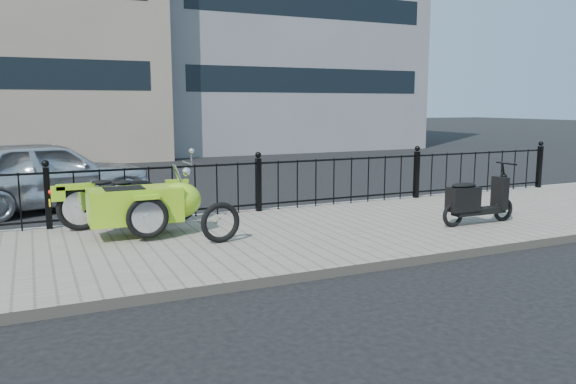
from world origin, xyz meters
name	(u,v)px	position (x,y,z in m)	size (l,w,h in m)	color
ground	(289,232)	(0.00, 0.00, 0.00)	(120.00, 120.00, 0.00)	black
sidewalk	(302,235)	(0.00, -0.50, 0.06)	(30.00, 3.80, 0.12)	slate
curb	(256,213)	(0.00, 1.44, 0.06)	(30.00, 0.10, 0.12)	gray
iron_fence	(258,185)	(0.00, 1.30, 0.59)	(14.11, 0.11, 1.08)	black
motorcycle_sidecar	(146,202)	(-2.18, 0.34, 0.59)	(2.28, 1.48, 0.98)	black
scooter	(474,201)	(2.72, -1.22, 0.50)	(1.45, 0.42, 0.98)	black
spare_tire	(220,222)	(-1.35, -0.67, 0.41)	(0.58, 0.58, 0.08)	black
sedan_car	(45,174)	(-3.46, 3.81, 0.69)	(1.63, 4.05, 1.38)	silver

